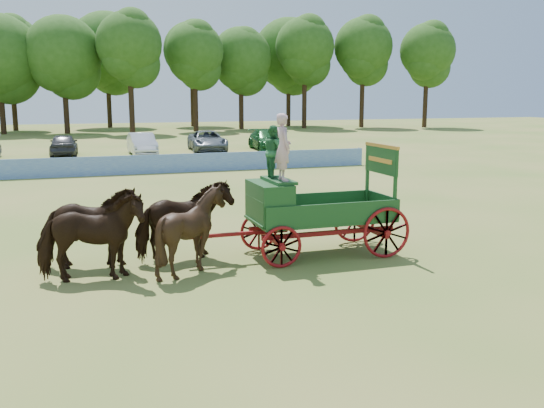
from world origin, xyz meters
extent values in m
plane|color=olive|center=(0.00, 0.00, 0.00)|extent=(160.00, 160.00, 0.00)
imported|color=black|center=(-5.04, -1.49, 1.06)|extent=(2.59, 1.35, 2.12)
imported|color=black|center=(-5.04, -0.39, 1.06)|extent=(2.68, 1.61, 2.12)
imported|color=black|center=(-2.64, -1.49, 1.06)|extent=(2.09, 1.90, 2.12)
imported|color=black|center=(-2.64, -0.39, 1.06)|extent=(2.70, 1.70, 2.12)
cube|color=maroon|center=(-0.44, -0.94, 0.60)|extent=(0.12, 2.00, 0.12)
cube|color=maroon|center=(2.56, -0.94, 0.60)|extent=(0.12, 2.00, 0.12)
cube|color=maroon|center=(1.06, -1.49, 0.72)|extent=(3.80, 0.10, 0.12)
cube|color=maroon|center=(1.06, -0.39, 0.72)|extent=(3.80, 0.10, 0.12)
cube|color=maroon|center=(-1.34, -0.94, 0.75)|extent=(2.80, 0.09, 0.09)
cube|color=#1C4A18|center=(1.06, -0.94, 1.00)|extent=(3.80, 1.80, 0.10)
cube|color=#1C4A18|center=(1.06, -1.82, 1.30)|extent=(3.80, 0.06, 0.55)
cube|color=#1C4A18|center=(1.06, -0.06, 1.30)|extent=(3.80, 0.06, 0.55)
cube|color=#1C4A18|center=(2.94, -0.94, 1.30)|extent=(0.06, 1.80, 0.55)
cube|color=#1C4A18|center=(-0.44, -0.94, 1.55)|extent=(0.85, 1.70, 1.05)
cube|color=#1C4A18|center=(-0.19, -0.94, 2.12)|extent=(0.55, 1.50, 0.08)
cube|color=#1C4A18|center=(-0.82, -0.94, 1.35)|extent=(0.10, 1.60, 0.65)
cube|color=#1C4A18|center=(-0.64, -0.94, 1.05)|extent=(0.55, 1.60, 0.06)
cube|color=#1C4A18|center=(2.86, -1.74, 1.95)|extent=(0.08, 0.08, 1.80)
cube|color=#1C4A18|center=(2.86, -0.14, 1.95)|extent=(0.08, 0.08, 1.80)
cube|color=#1C4A18|center=(2.86, -0.94, 2.55)|extent=(0.07, 1.75, 0.75)
cube|color=gold|center=(2.86, -0.94, 2.95)|extent=(0.08, 1.80, 0.09)
cube|color=gold|center=(2.82, -0.94, 2.55)|extent=(0.02, 1.30, 0.12)
torus|color=maroon|center=(-0.44, -1.89, 0.55)|extent=(1.09, 0.09, 1.09)
torus|color=maroon|center=(-0.44, 0.01, 0.55)|extent=(1.09, 0.09, 1.09)
torus|color=maroon|center=(2.56, -1.89, 0.70)|extent=(1.39, 0.09, 1.39)
torus|color=maroon|center=(2.56, 0.01, 0.70)|extent=(1.39, 0.09, 1.39)
imported|color=#CB9BA6|center=(-0.19, -1.29, 3.02)|extent=(0.41, 0.63, 1.73)
imported|color=#256434|center=(-0.19, -0.59, 2.86)|extent=(0.53, 0.68, 1.40)
cube|color=#214AB2|center=(-1.00, 18.00, 0.53)|extent=(26.00, 0.08, 1.05)
imported|color=#333338|center=(-5.61, 30.24, 0.79)|extent=(2.07, 4.71, 1.58)
imported|color=silver|center=(-0.21, 28.86, 0.80)|extent=(1.76, 4.86, 1.59)
imported|color=slate|center=(4.98, 30.40, 0.79)|extent=(3.06, 5.85, 1.57)
imported|color=#144C1E|center=(9.71, 29.91, 0.79)|extent=(2.59, 5.58, 1.58)
cylinder|color=#382314|center=(-11.89, 57.53, 2.29)|extent=(0.60, 0.60, 4.59)
cylinder|color=#382314|center=(-5.21, 56.29, 2.37)|extent=(0.60, 0.60, 4.73)
sphere|color=#244D14|center=(-5.21, 56.29, 8.72)|extent=(8.41, 8.41, 8.41)
cylinder|color=#382314|center=(1.68, 53.36, 2.64)|extent=(0.60, 0.60, 5.29)
sphere|color=#244D14|center=(1.68, 53.36, 9.74)|extent=(7.17, 7.17, 7.17)
cylinder|color=#382314|center=(9.38, 55.81, 2.52)|extent=(0.60, 0.60, 5.04)
sphere|color=#244D14|center=(9.38, 55.81, 9.28)|extent=(6.82, 6.82, 6.82)
cylinder|color=#382314|center=(15.90, 58.95, 2.40)|extent=(0.60, 0.60, 4.80)
sphere|color=#244D14|center=(15.90, 58.95, 8.84)|extent=(7.65, 7.65, 7.65)
cylinder|color=#382314|center=(23.98, 57.60, 2.80)|extent=(0.60, 0.60, 5.60)
sphere|color=#244D14|center=(23.98, 57.60, 10.32)|extent=(7.50, 7.50, 7.50)
cylinder|color=#382314|center=(32.05, 57.25, 2.84)|extent=(0.60, 0.60, 5.67)
sphere|color=#244D14|center=(32.05, 57.25, 10.45)|extent=(7.62, 7.62, 7.62)
cylinder|color=#382314|center=(39.94, 54.42, 2.70)|extent=(0.60, 0.60, 5.40)
sphere|color=#244D14|center=(39.94, 54.42, 9.96)|extent=(7.16, 7.16, 7.16)
cylinder|color=#382314|center=(-11.11, 64.18, 2.65)|extent=(0.60, 0.60, 5.29)
sphere|color=#244D14|center=(-11.11, 64.18, 9.75)|extent=(7.69, 7.69, 7.69)
cylinder|color=#382314|center=(0.24, 67.50, 2.71)|extent=(0.60, 0.60, 5.43)
sphere|color=#244D14|center=(0.24, 67.50, 10.00)|extent=(9.86, 9.86, 9.86)
cylinder|color=#382314|center=(11.40, 67.46, 2.78)|extent=(0.60, 0.60, 5.57)
sphere|color=#244D14|center=(11.40, 67.46, 10.25)|extent=(7.67, 7.67, 7.67)
cylinder|color=#382314|center=(24.00, 63.58, 2.67)|extent=(0.60, 0.60, 5.34)
sphere|color=#244D14|center=(24.00, 63.58, 9.83)|extent=(9.59, 9.59, 9.59)
camera|label=1|loc=(-5.47, -15.90, 4.37)|focal=40.00mm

